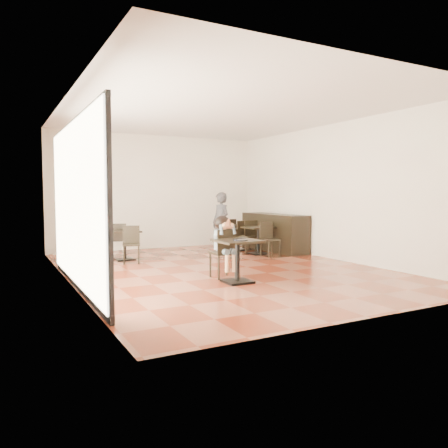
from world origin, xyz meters
TOP-DOWN VIEW (x-y plane):
  - floor at (0.00, 0.00)m, footprint 6.00×8.00m
  - ceiling at (0.00, 0.00)m, footprint 6.00×8.00m
  - wall_back at (0.00, 4.00)m, footprint 6.00×0.01m
  - wall_front at (0.00, -4.00)m, footprint 6.00×0.01m
  - wall_left at (-3.00, 0.00)m, footprint 0.01×8.00m
  - wall_right at (3.00, 0.00)m, footprint 0.01×8.00m
  - storefront_window at (-2.97, -0.50)m, footprint 0.04×4.50m
  - child_table at (-0.40, -1.32)m, footprint 0.71×0.71m
  - child_chair at (-0.40, -0.77)m, footprint 0.41×0.41m
  - child at (-0.40, -0.77)m, footprint 0.41×0.57m
  - plate at (-0.40, -1.42)m, footprint 0.25×0.25m
  - pizza_slice at (-0.40, -0.96)m, footprint 0.27×0.20m
  - adult_patron at (1.11, 2.20)m, footprint 0.46×0.63m
  - cafe_table_mid at (1.86, 1.55)m, footprint 0.69×0.69m
  - cafe_table_left at (-1.44, 2.18)m, footprint 0.82×0.82m
  - cafe_table_back at (1.76, 2.50)m, footprint 0.75×0.75m
  - chair_mid_a at (1.86, 2.10)m, footprint 0.40×0.40m
  - chair_mid_b at (1.86, 1.00)m, footprint 0.40×0.40m
  - chair_left_a at (-1.44, 2.73)m, footprint 0.47×0.47m
  - chair_left_b at (-1.44, 1.63)m, footprint 0.47×0.47m
  - chair_back_a at (1.76, 3.05)m, footprint 0.43×0.43m
  - chair_back_b at (1.76, 1.95)m, footprint 0.43×0.43m
  - service_counter at (2.65, 2.00)m, footprint 0.60×2.40m

SIDE VIEW (x-z plane):
  - floor at x=0.00m, z-range -0.01..0.01m
  - cafe_table_left at x=-1.44m, z-range 0.00..0.69m
  - cafe_table_back at x=1.76m, z-range 0.00..0.70m
  - cafe_table_mid at x=1.86m, z-range 0.00..0.71m
  - child_table at x=-0.40m, z-range 0.00..0.75m
  - chair_left_a at x=-1.44m, z-range 0.00..0.83m
  - chair_left_b at x=-1.44m, z-range 0.00..0.83m
  - chair_back_a at x=1.76m, z-range 0.00..0.84m
  - chair_back_b at x=1.76m, z-range 0.00..0.84m
  - chair_mid_a at x=1.86m, z-range 0.00..0.85m
  - chair_mid_b at x=1.86m, z-range 0.00..0.85m
  - child_chair at x=-0.40m, z-range 0.00..0.91m
  - service_counter at x=2.65m, z-range 0.00..1.00m
  - child at x=-0.40m, z-range 0.00..1.14m
  - plate at x=-0.40m, z-range 0.75..0.77m
  - adult_patron at x=1.11m, z-range 0.00..1.59m
  - pizza_slice at x=-0.40m, z-range 0.96..1.02m
  - storefront_window at x=-2.97m, z-range 0.10..2.70m
  - wall_back at x=0.00m, z-range 0.00..3.20m
  - wall_front at x=0.00m, z-range 0.00..3.20m
  - wall_left at x=-3.00m, z-range 0.00..3.20m
  - wall_right at x=3.00m, z-range 0.00..3.20m
  - ceiling at x=0.00m, z-range 3.20..3.21m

